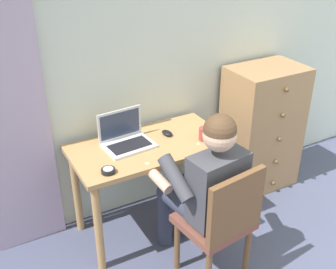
% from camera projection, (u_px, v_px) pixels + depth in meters
% --- Properties ---
extents(wall_back, '(4.80, 0.05, 2.50)m').
position_uv_depth(wall_back, '(189.00, 50.00, 3.21)').
color(wall_back, silver).
rests_on(wall_back, ground_plane).
extents(curtain_panel, '(0.55, 0.03, 2.17)m').
position_uv_depth(curtain_panel, '(3.00, 110.00, 2.63)').
color(curtain_panel, '#B29EBC').
rests_on(curtain_panel, ground_plane).
extents(desk, '(1.11, 0.58, 0.74)m').
position_uv_depth(desk, '(149.00, 159.00, 3.01)').
color(desk, tan).
rests_on(desk, ground_plane).
extents(dresser, '(0.62, 0.46, 1.09)m').
position_uv_depth(dresser, '(261.00, 128.00, 3.59)').
color(dresser, '#9E754C').
rests_on(dresser, ground_plane).
extents(chair, '(0.47, 0.45, 0.88)m').
position_uv_depth(chair, '(221.00, 220.00, 2.60)').
color(chair, brown).
rests_on(chair, ground_plane).
extents(person_seated, '(0.58, 0.61, 1.20)m').
position_uv_depth(person_seated, '(204.00, 183.00, 2.64)').
color(person_seated, '#33384C').
rests_on(person_seated, ground_plane).
extents(laptop, '(0.36, 0.28, 0.24)m').
position_uv_depth(laptop, '(126.00, 138.00, 2.92)').
color(laptop, silver).
rests_on(laptop, desk).
extents(computer_mouse, '(0.07, 0.11, 0.03)m').
position_uv_depth(computer_mouse, '(167.00, 133.00, 3.07)').
color(computer_mouse, black).
rests_on(computer_mouse, desk).
extents(desk_clock, '(0.09, 0.09, 0.03)m').
position_uv_depth(desk_clock, '(108.00, 171.00, 2.62)').
color(desk_clock, black).
rests_on(desk_clock, desk).
extents(coffee_mug, '(0.12, 0.08, 0.09)m').
position_uv_depth(coffee_mug, '(205.00, 134.00, 2.99)').
color(coffee_mug, '#9E3D38').
rests_on(coffee_mug, desk).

